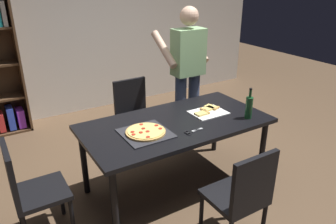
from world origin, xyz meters
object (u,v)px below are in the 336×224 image
(chair_near_camera, at_px, (242,194))
(pepperoni_pizza_on_tray, at_px, (146,132))
(dining_table, at_px, (176,128))
(chair_left_end, at_px, (28,187))
(person_serving_pizza, at_px, (187,70))
(kitchen_scissors, at_px, (191,132))
(wine_bottle, at_px, (249,107))
(chair_far_side, at_px, (134,111))

(chair_near_camera, distance_m, pepperoni_pizza_on_tray, 0.99)
(dining_table, xyz_separation_m, chair_left_end, (-1.40, 0.00, -0.17))
(person_serving_pizza, xyz_separation_m, pepperoni_pizza_on_tray, (-1.00, -0.80, -0.23))
(dining_table, xyz_separation_m, kitchen_scissors, (-0.01, -0.26, 0.07))
(chair_near_camera, height_order, wine_bottle, wine_bottle)
(chair_near_camera, xyz_separation_m, wine_bottle, (0.67, 0.66, 0.36))
(person_serving_pizza, bearing_deg, chair_left_end, -160.14)
(chair_far_side, height_order, person_serving_pizza, person_serving_pizza)
(kitchen_scissors, bearing_deg, chair_near_camera, -89.55)
(dining_table, bearing_deg, chair_far_side, 90.00)
(dining_table, height_order, pepperoni_pizza_on_tray, pepperoni_pizza_on_tray)
(chair_far_side, xyz_separation_m, person_serving_pizza, (0.63, -0.22, 0.49))
(pepperoni_pizza_on_tray, bearing_deg, chair_near_camera, -67.16)
(dining_table, height_order, chair_far_side, chair_far_side)
(dining_table, xyz_separation_m, wine_bottle, (0.67, -0.30, 0.19))
(chair_left_end, height_order, kitchen_scissors, chair_left_end)
(chair_far_side, relative_size, person_serving_pizza, 0.51)
(chair_near_camera, xyz_separation_m, kitchen_scissors, (-0.01, 0.69, 0.24))
(chair_near_camera, relative_size, chair_far_side, 1.00)
(wine_bottle, relative_size, kitchen_scissors, 1.63)
(dining_table, bearing_deg, chair_left_end, 180.00)
(chair_far_side, relative_size, wine_bottle, 2.85)
(chair_near_camera, distance_m, wine_bottle, 1.00)
(chair_near_camera, xyz_separation_m, chair_far_side, (0.00, 1.91, 0.00))
(dining_table, xyz_separation_m, pepperoni_pizza_on_tray, (-0.37, -0.07, 0.08))
(person_serving_pizza, bearing_deg, dining_table, -130.71)
(chair_near_camera, xyz_separation_m, pepperoni_pizza_on_tray, (-0.37, 0.88, 0.25))
(chair_far_side, height_order, wine_bottle, wine_bottle)
(wine_bottle, bearing_deg, kitchen_scissors, 177.04)
(chair_left_end, distance_m, wine_bottle, 2.12)
(dining_table, height_order, wine_bottle, wine_bottle)
(chair_left_end, distance_m, person_serving_pizza, 2.22)
(chair_near_camera, bearing_deg, person_serving_pizza, 69.49)
(chair_near_camera, height_order, person_serving_pizza, person_serving_pizza)
(dining_table, xyz_separation_m, chair_near_camera, (-0.00, -0.95, -0.17))
(wine_bottle, bearing_deg, pepperoni_pizza_on_tray, 167.67)
(dining_table, height_order, kitchen_scissors, kitchen_scissors)
(dining_table, distance_m, chair_near_camera, 0.97)
(pepperoni_pizza_on_tray, bearing_deg, chair_far_side, 70.04)
(chair_near_camera, bearing_deg, chair_left_end, 145.74)
(chair_left_end, xyz_separation_m, pepperoni_pizza_on_tray, (1.03, -0.07, 0.25))
(dining_table, bearing_deg, pepperoni_pizza_on_tray, -169.27)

